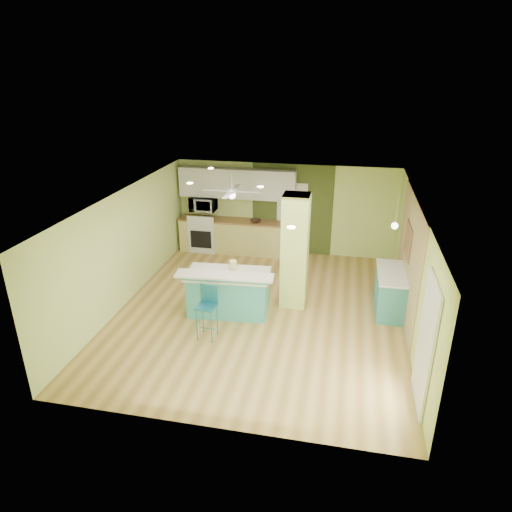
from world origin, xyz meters
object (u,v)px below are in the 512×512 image
Objects in this scene: side_counter at (390,291)px; canister at (233,265)px; bar_stool at (208,303)px; fruit_bowl at (256,221)px; peninsula at (228,292)px.

canister reaches higher than side_counter.
fruit_bowl is (0.05, 4.28, 0.25)m from bar_stool.
side_counter is at bearing -36.07° from fruit_bowl.
fruit_bowl is at bearing 94.81° from bar_stool.
bar_stool is 4.29m from fruit_bowl.
canister is at bearing -87.28° from fruit_bowl.
side_counter is (3.50, 1.77, -0.27)m from bar_stool.
bar_stool is 3.62× the size of fruit_bowl.
canister reaches higher than bar_stool.
bar_stool reaches higher than peninsula.
side_counter is (3.36, 0.79, -0.04)m from peninsula.
bar_stool is 3.93m from side_counter.
side_counter is 3.39m from canister.
side_counter is 4.30m from fruit_bowl.
side_counter is 7.25× the size of canister.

